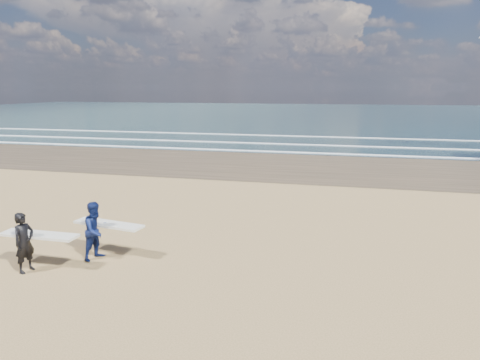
# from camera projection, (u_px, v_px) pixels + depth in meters

# --- Properties ---
(ocean) EXTENTS (220.00, 100.00, 0.02)m
(ocean) POSITION_uv_depth(u_px,v_px,m) (423.00, 116.00, 75.35)
(ocean) COLOR #1A3139
(ocean) RESTS_ON ground
(surfer_near) EXTENTS (2.20, 0.94, 1.65)m
(surfer_near) POSITION_uv_depth(u_px,v_px,m) (27.00, 241.00, 11.47)
(surfer_near) COLOR black
(surfer_near) RESTS_ON ground
(surfer_far) EXTENTS (2.25, 1.27, 1.71)m
(surfer_far) POSITION_uv_depth(u_px,v_px,m) (97.00, 230.00, 12.33)
(surfer_far) COLOR #0E1A4E
(surfer_far) RESTS_ON ground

